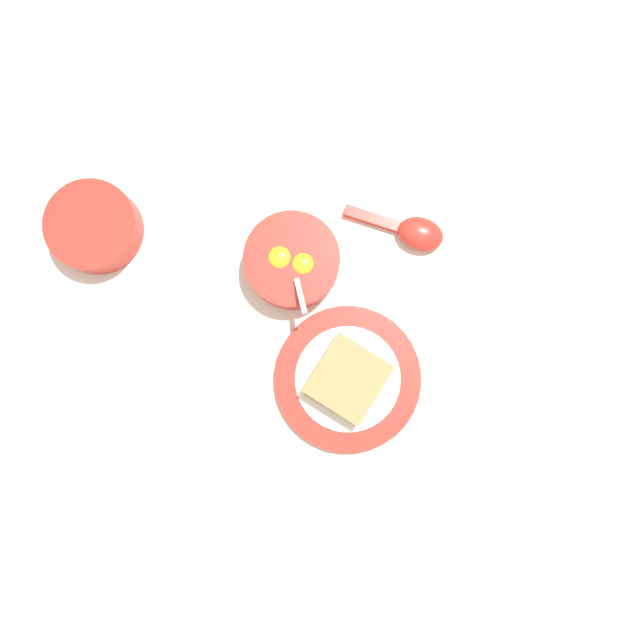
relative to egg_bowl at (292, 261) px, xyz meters
name	(u,v)px	position (x,y,z in m)	size (l,w,h in m)	color
ground_plane	(325,260)	(0.04, -0.02, -0.03)	(3.00, 3.00, 0.00)	silver
egg_bowl	(292,261)	(0.00, 0.00, 0.00)	(0.13, 0.14, 0.08)	red
toast_plate	(348,379)	(-0.05, -0.17, -0.02)	(0.20, 0.20, 0.01)	red
toast_sandwich	(348,379)	(-0.05, -0.17, 0.00)	(0.12, 0.11, 0.03)	#9E7042
soup_spoon	(413,232)	(0.16, -0.08, -0.01)	(0.10, 0.14, 0.03)	red
congee_bowl	(94,227)	(-0.18, 0.21, 0.00)	(0.13, 0.13, 0.04)	red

